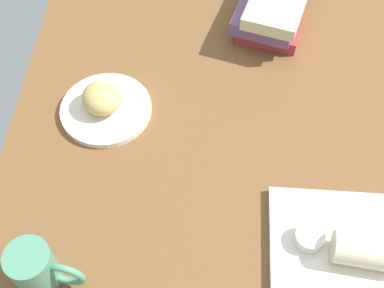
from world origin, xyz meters
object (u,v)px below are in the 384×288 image
round_plate (106,109)px  book_stack (273,11)px  sauce_cup (309,237)px  breakfast_wrap (367,251)px  scone_pastry (102,98)px  coffee_mug (36,268)px  square_plate (337,252)px

round_plate → book_stack: 46.60cm
sauce_cup → breakfast_wrap: size_ratio=0.46×
sauce_cup → breakfast_wrap: 9.92cm
round_plate → scone_pastry: 3.47cm
sauce_cup → coffee_mug: size_ratio=0.41×
sauce_cup → coffee_mug: 47.66cm
round_plate → scone_pastry: (0.23, 0.48, 3.43)cm
square_plate → sauce_cup: (1.53, 5.22, 2.13)cm
square_plate → book_stack: book_stack is taller
sauce_cup → breakfast_wrap: bearing=-106.3°
book_stack → coffee_mug: (-66.42, 41.74, 0.21)cm
scone_pastry → sauce_cup: (-28.63, -41.86, -1.20)cm
sauce_cup → book_stack: size_ratio=0.22×
coffee_mug → round_plate: bearing=-8.0°
coffee_mug → scone_pastry: bearing=-7.3°
sauce_cup → book_stack: bearing=5.0°
breakfast_wrap → book_stack: 61.60cm
round_plate → scone_pastry: bearing=64.5°
scone_pastry → coffee_mug: coffee_mug is taller
sauce_cup → scone_pastry: bearing=55.6°
breakfast_wrap → coffee_mug: coffee_mug is taller
round_plate → coffee_mug: 38.31cm
scone_pastry → breakfast_wrap: (-31.38, -51.25, 0.38)cm
book_stack → square_plate: bearing=-170.2°
square_plate → breakfast_wrap: size_ratio=2.06×
round_plate → breakfast_wrap: breakfast_wrap is taller
sauce_cup → square_plate: bearing=-106.3°
scone_pastry → book_stack: bearing=-52.3°
scone_pastry → square_plate: 56.01cm
breakfast_wrap → book_stack: (59.90, 14.35, 0.47)cm
coffee_mug → book_stack: bearing=-32.1°
round_plate → book_stack: bearing=-51.7°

